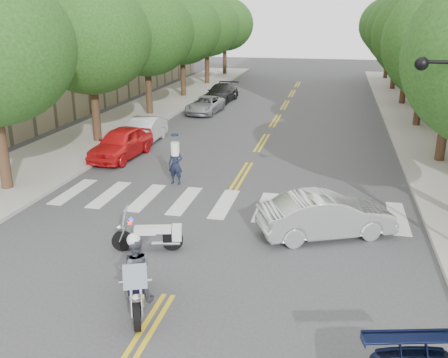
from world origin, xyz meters
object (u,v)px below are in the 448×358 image
(motorcycle_police, at_px, (136,274))
(motorcycle_parked, at_px, (154,235))
(convertible, at_px, (326,215))
(officer_standing, at_px, (176,164))

(motorcycle_police, xyz_separation_m, motorcycle_parked, (-0.66, 2.96, -0.39))
(convertible, bearing_deg, motorcycle_parked, 88.91)
(motorcycle_parked, relative_size, convertible, 0.49)
(convertible, bearing_deg, officer_standing, 33.85)
(motorcycle_police, relative_size, convertible, 0.54)
(officer_standing, relative_size, convertible, 0.40)
(motorcycle_police, distance_m, motorcycle_parked, 3.06)
(officer_standing, xyz_separation_m, convertible, (6.24, -3.84, -0.15))
(officer_standing, height_order, convertible, officer_standing)
(motorcycle_parked, xyz_separation_m, officer_standing, (-1.25, 6.01, 0.38))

